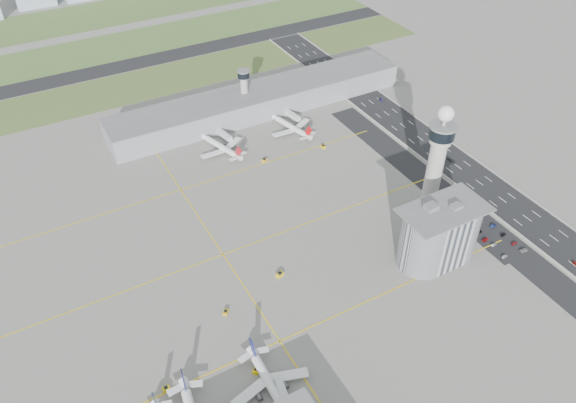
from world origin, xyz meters
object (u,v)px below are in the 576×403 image
car_lot_7 (514,243)px  secondary_tower (244,88)px  jet_bridge_far_0 (218,132)px  tug_4 (264,160)px  admin_building (439,233)px  car_lot_0 (504,256)px  control_tower (437,157)px  tug_5 (323,146)px  car_lot_11 (473,211)px  tug_1 (256,370)px  car_lot_3 (479,232)px  car_lot_10 (479,216)px  airplane_far_a (221,144)px  tug_3 (280,274)px  car_hw_0 (576,264)px  car_lot_4 (465,221)px  jet_bridge_far_1 (286,113)px  car_hw_4 (319,69)px  car_lot_6 (524,250)px  car_lot_1 (494,245)px  tug_0 (166,388)px  car_lot_9 (493,226)px  car_hw_1 (450,160)px  airplane_near_c (271,383)px  car_hw_2 (381,100)px  car_lot_2 (485,240)px  car_lot_5 (456,216)px  tug_2 (226,312)px  car_lot_8 (503,235)px

car_lot_7 → secondary_tower: bearing=13.7°
jet_bridge_far_0 → tug_4: jet_bridge_far_0 is taller
secondary_tower → admin_building: size_ratio=0.76×
car_lot_0 → control_tower: bearing=4.2°
tug_5 → tug_4: bearing=172.9°
admin_building → car_lot_11: size_ratio=10.36×
control_tower → tug_1: (-127.36, -46.45, -34.03)m
car_lot_3 → car_lot_10: size_ratio=0.82×
airplane_far_a → car_lot_7: airplane_far_a is taller
jet_bridge_far_0 → tug_3: bearing=-20.5°
tug_4 → tug_5: bearing=59.9°
car_lot_3 → car_hw_0: 47.71m
tug_5 → car_lot_4: size_ratio=0.84×
jet_bridge_far_1 → car_lot_3: jet_bridge_far_1 is taller
tug_1 → car_hw_4: size_ratio=1.05×
car_lot_6 → car_hw_4: size_ratio=1.38×
car_lot_11 → car_lot_1: bearing=161.4°
tug_4 → car_lot_6: bearing=7.3°
car_lot_3 → car_lot_10: car_lot_10 is taller
tug_0 → tug_4: 160.24m
tug_3 → car_lot_11: (114.72, -9.42, -0.47)m
car_lot_9 → car_hw_1: car_lot_9 is taller
airplane_near_c → car_hw_2: bearing=135.1°
airplane_near_c → car_hw_0: size_ratio=10.80×
car_lot_6 → car_hw_2: 162.42m
jet_bridge_far_1 → car_hw_1: bearing=23.8°
control_tower → car_hw_1: control_tower is taller
car_lot_0 → car_lot_9: car_lot_9 is taller
car_lot_2 → tug_3: bearing=66.5°
control_tower → car_hw_2: 126.37m
car_lot_5 → car_hw_1: 53.98m
tug_1 → tug_2: size_ratio=1.17×
car_lot_6 → car_lot_8: size_ratio=1.33×
car_lot_8 → car_lot_3: bearing=44.3°
car_lot_2 → car_hw_1: 71.49m
car_lot_4 → car_lot_7: bearing=-160.6°
tug_5 → car_lot_7: 128.54m
airplane_far_a → control_tower: bearing=-161.8°
car_lot_9 → car_lot_11: size_ratio=0.94×
car_hw_0 → car_lot_4: bearing=126.0°
secondary_tower → car_lot_5: secondary_tower is taller
car_lot_4 → car_hw_4: car_lot_4 is taller
car_lot_4 → control_tower: bearing=27.8°
tug_1 → car_hw_1: size_ratio=0.98×
jet_bridge_far_1 → car_lot_4: 145.52m
control_tower → tug_3: (-93.87, -4.43, -33.98)m
car_lot_2 → tug_4: bearing=22.1°
tug_4 → car_lot_3: tug_4 is taller
control_tower → car_lot_5: bearing=-52.2°
car_lot_3 → car_lot_6: size_ratio=0.84×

